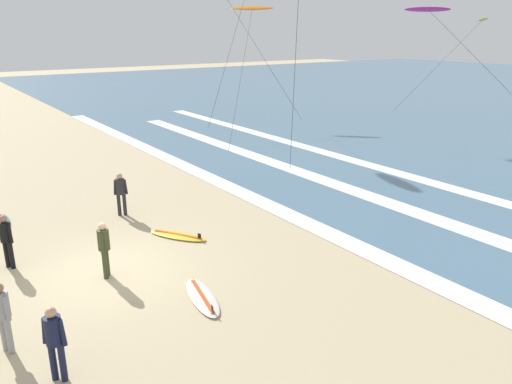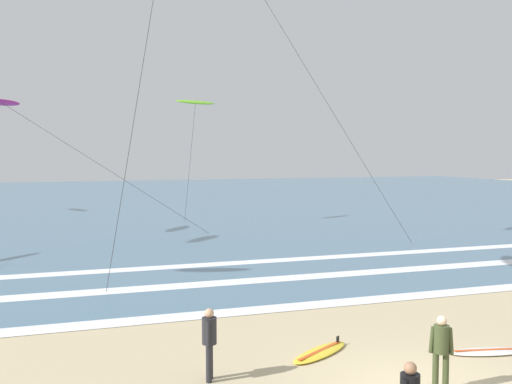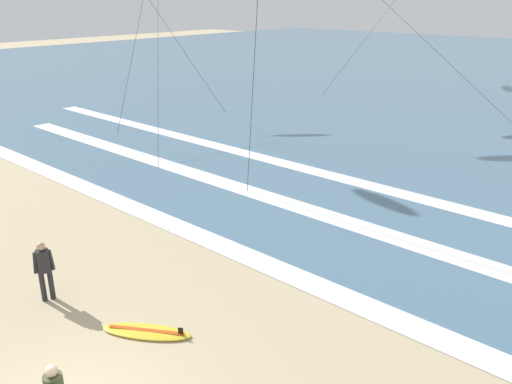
{
  "view_description": "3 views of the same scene",
  "coord_description": "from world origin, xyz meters",
  "px_view_note": "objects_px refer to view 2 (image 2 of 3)",
  "views": [
    {
      "loc": [
        12.78,
        -3.7,
        6.48
      ],
      "look_at": [
        1.79,
        3.9,
        2.14
      ],
      "focal_mm": 34.92,
      "sensor_mm": 36.0,
      "label": 1
    },
    {
      "loc": [
        -7.11,
        -10.05,
        4.95
      ],
      "look_at": [
        -1.85,
        5.7,
        3.84
      ],
      "focal_mm": 40.9,
      "sensor_mm": 36.0,
      "label": 2
    },
    {
      "loc": [
        7.41,
        -3.01,
        7.25
      ],
      "look_at": [
        -0.82,
        6.18,
        2.58
      ],
      "focal_mm": 36.78,
      "sensor_mm": 36.0,
      "label": 3
    }
  ],
  "objects_px": {
    "surfer_left_far": "(441,346)",
    "kite_lime_low_near": "(195,103)",
    "surfer_foreground_main": "(209,338)",
    "surfboard_left_pile": "(488,351)",
    "surfboard_near_water": "(320,352)",
    "kite_magenta_far_left": "(2,103)"
  },
  "relations": [
    {
      "from": "surfer_left_far",
      "to": "kite_lime_low_near",
      "type": "relative_size",
      "value": 0.18
    },
    {
      "from": "surfer_foreground_main",
      "to": "surfboard_left_pile",
      "type": "distance_m",
      "value": 7.05
    },
    {
      "from": "surfer_foreground_main",
      "to": "kite_lime_low_near",
      "type": "relative_size",
      "value": 0.18
    },
    {
      "from": "surfer_foreground_main",
      "to": "surfboard_near_water",
      "type": "relative_size",
      "value": 0.76
    },
    {
      "from": "surfboard_near_water",
      "to": "kite_lime_low_near",
      "type": "xyz_separation_m",
      "value": [
        2.92,
        27.01,
        8.39
      ]
    },
    {
      "from": "surfboard_near_water",
      "to": "surfboard_left_pile",
      "type": "bearing_deg",
      "value": -17.71
    },
    {
      "from": "surfboard_near_water",
      "to": "kite_magenta_far_left",
      "type": "height_order",
      "value": "kite_magenta_far_left"
    },
    {
      "from": "surfer_left_far",
      "to": "surfboard_left_pile",
      "type": "xyz_separation_m",
      "value": [
        2.56,
        1.59,
        -0.91
      ]
    },
    {
      "from": "surfboard_near_water",
      "to": "surfboard_left_pile",
      "type": "xyz_separation_m",
      "value": [
        3.98,
        -1.27,
        0.0
      ]
    },
    {
      "from": "surfboard_near_water",
      "to": "kite_lime_low_near",
      "type": "height_order",
      "value": "kite_lime_low_near"
    },
    {
      "from": "surfer_foreground_main",
      "to": "surfboard_near_water",
      "type": "bearing_deg",
      "value": 14.48
    },
    {
      "from": "surfer_foreground_main",
      "to": "surfer_left_far",
      "type": "xyz_separation_m",
      "value": [
        4.42,
        -2.08,
        0.0
      ]
    },
    {
      "from": "surfboard_left_pile",
      "to": "kite_magenta_far_left",
      "type": "distance_m",
      "value": 29.37
    },
    {
      "from": "surfboard_near_water",
      "to": "surfboard_left_pile",
      "type": "distance_m",
      "value": 4.18
    },
    {
      "from": "surfer_left_far",
      "to": "surfboard_left_pile",
      "type": "relative_size",
      "value": 0.73
    },
    {
      "from": "kite_lime_low_near",
      "to": "surfboard_left_pile",
      "type": "bearing_deg",
      "value": -87.85
    },
    {
      "from": "surfboard_left_pile",
      "to": "surfboard_near_water",
      "type": "bearing_deg",
      "value": 162.29
    },
    {
      "from": "kite_magenta_far_left",
      "to": "surfer_left_far",
      "type": "bearing_deg",
      "value": -68.42
    },
    {
      "from": "surfer_left_far",
      "to": "kite_magenta_far_left",
      "type": "height_order",
      "value": "kite_magenta_far_left"
    },
    {
      "from": "surfboard_left_pile",
      "to": "surfer_foreground_main",
      "type": "bearing_deg",
      "value": 175.92
    },
    {
      "from": "surfer_foreground_main",
      "to": "surfboard_left_pile",
      "type": "xyz_separation_m",
      "value": [
        6.98,
        -0.5,
        -0.91
      ]
    },
    {
      "from": "surfboard_near_water",
      "to": "kite_lime_low_near",
      "type": "distance_m",
      "value": 28.43
    }
  ]
}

